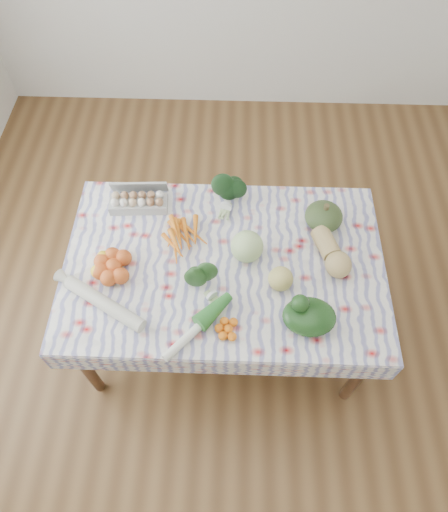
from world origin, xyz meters
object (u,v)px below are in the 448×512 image
Objects in this scene: dining_table at (224,270)px; egg_carton at (138,203)px; cabbage at (247,246)px; grapefruit at (281,279)px; butternut_squash at (332,251)px; kabocha_squash at (324,216)px.

dining_table is 0.61m from egg_carton.
cabbage is 0.24m from grapefruit.
dining_table is 0.57m from butternut_squash.
grapefruit reaches higher than dining_table.
kabocha_squash is 0.23m from butternut_squash.
egg_carton is (-0.49, 0.35, 0.13)m from dining_table.
dining_table is 5.05× the size of egg_carton.
cabbage is at bearing 134.26° from grapefruit.
kabocha_squash is at bearing 26.81° from dining_table.
dining_table is 0.21m from cabbage.
kabocha_squash is (0.53, 0.27, 0.15)m from dining_table.
egg_carton is at bearing 143.77° from butternut_squash.
butternut_squash is (0.02, -0.22, 0.00)m from kabocha_squash.
egg_carton is at bearing 144.47° from dining_table.
dining_table is 9.56× the size of cabbage.
kabocha_squash is at bearing 28.30° from cabbage.
dining_table is at bearing 164.52° from butternut_squash.
egg_carton is 1.57× the size of kabocha_squash.
egg_carton is 1.89× the size of cabbage.
cabbage reaches higher than egg_carton.
butternut_squash is at bearing -0.57° from cabbage.
kabocha_squash reaches higher than dining_table.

